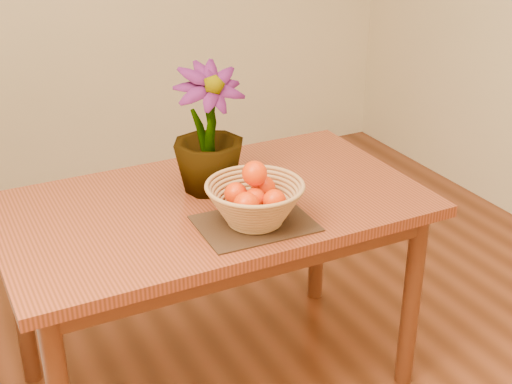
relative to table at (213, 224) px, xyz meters
name	(u,v)px	position (x,y,z in m)	size (l,w,h in m)	color
table	(213,224)	(0.00, 0.00, 0.00)	(1.40, 0.80, 0.75)	maroon
placemat	(255,223)	(0.05, -0.21, 0.09)	(0.35, 0.26, 0.01)	#341F13
wicker_basket	(255,205)	(0.05, -0.21, 0.16)	(0.31, 0.31, 0.13)	#B18449
orange_pile	(255,192)	(0.05, -0.21, 0.20)	(0.18, 0.17, 0.14)	#F93A04
potted_plant	(208,130)	(0.03, 0.09, 0.30)	(0.24, 0.24, 0.43)	#194C15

